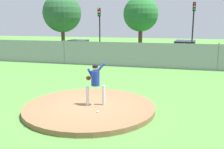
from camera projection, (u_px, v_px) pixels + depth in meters
ground_plane at (123, 78)px, 15.65m from camera, size 80.00×80.00×0.00m
asphalt_strip at (143, 59)px, 23.69m from camera, size 44.00×7.00×0.01m
pitchers_mound at (90, 107)px, 9.96m from camera, size 5.08×5.08×0.18m
pitcher_youth at (95, 81)px, 9.79m from camera, size 0.79×0.36×1.68m
baseball at (98, 112)px, 9.12m from camera, size 0.07×0.07×0.07m
chainlink_fence at (135, 55)px, 19.25m from camera, size 29.21×0.07×1.96m
parked_car_champagne at (78, 49)px, 25.20m from camera, size 2.07×4.19×1.62m
parked_car_silver at (185, 51)px, 22.51m from camera, size 2.16×4.79×1.76m
traffic_light_near at (99, 22)px, 28.42m from camera, size 0.28×0.46×4.85m
traffic_light_far at (193, 19)px, 26.19m from camera, size 0.28×0.46×5.33m
tree_leaning_west at (62, 13)px, 35.84m from camera, size 5.39×5.39×7.31m
tree_tall_centre at (141, 14)px, 31.79m from camera, size 4.35×4.35×6.52m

